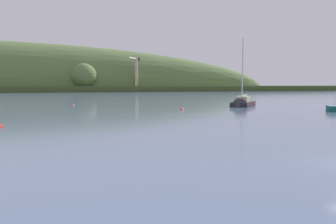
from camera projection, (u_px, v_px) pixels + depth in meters
dockside_crane at (136, 75)px, 199.36m from camera, size 9.05×10.73×19.42m
sailboat_near_mooring at (242, 105)px, 67.09m from camera, size 8.18×8.22×14.05m
mooring_buoy_midchannel at (73, 105)px, 70.24m from camera, size 0.51×0.51×0.59m
mooring_buoy_off_fishing_boat at (182, 110)px, 58.14m from camera, size 0.75×0.75×0.83m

